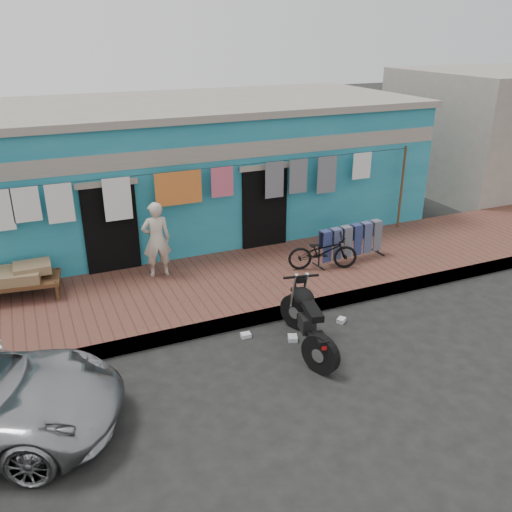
{
  "coord_description": "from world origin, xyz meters",
  "views": [
    {
      "loc": [
        -3.68,
        -6.4,
        5.03
      ],
      "look_at": [
        0.0,
        2.0,
        1.15
      ],
      "focal_mm": 38.0,
      "sensor_mm": 36.0,
      "label": 1
    }
  ],
  "objects": [
    {
      "name": "seated_person",
      "position": [
        -1.42,
        3.82,
        1.05
      ],
      "size": [
        0.6,
        0.42,
        1.59
      ],
      "primitive_type": "imported",
      "rotation": [
        0.0,
        0.0,
        3.07
      ],
      "color": "beige",
      "rests_on": "sidewalk"
    },
    {
      "name": "sidewalk",
      "position": [
        0.0,
        3.0,
        0.12
      ],
      "size": [
        28.0,
        3.0,
        0.25
      ],
      "primitive_type": "cube",
      "color": "brown",
      "rests_on": "ground"
    },
    {
      "name": "clothesline",
      "position": [
        -0.46,
        4.25,
        1.83
      ],
      "size": [
        10.06,
        0.06,
        2.1
      ],
      "color": "brown",
      "rests_on": "sidewalk"
    },
    {
      "name": "neighbor_right",
      "position": [
        11.0,
        7.0,
        1.9
      ],
      "size": [
        6.0,
        5.0,
        3.8
      ],
      "primitive_type": "cube",
      "color": "#9E9384",
      "rests_on": "ground"
    },
    {
      "name": "jeans_rack",
      "position": [
        2.67,
        2.92,
        0.67
      ],
      "size": [
        1.8,
        0.65,
        0.84
      ],
      "primitive_type": null,
      "rotation": [
        0.0,
        0.0,
        0.09
      ],
      "color": "black",
      "rests_on": "sidewalk"
    },
    {
      "name": "motorcycle",
      "position": [
        0.27,
        0.45,
        0.57
      ],
      "size": [
        1.35,
        2.02,
        1.14
      ],
      "primitive_type": null,
      "rotation": [
        0.0,
        0.0,
        -0.21
      ],
      "color": "black",
      "rests_on": "ground"
    },
    {
      "name": "litter_b",
      "position": [
        1.27,
        0.97,
        0.04
      ],
      "size": [
        0.2,
        0.19,
        0.08
      ],
      "primitive_type": "cube",
      "rotation": [
        0.0,
        0.0,
        0.61
      ],
      "color": "silver",
      "rests_on": "ground"
    },
    {
      "name": "litter_c",
      "position": [
        0.16,
        0.78,
        0.04
      ],
      "size": [
        0.22,
        0.24,
        0.08
      ],
      "primitive_type": "cube",
      "rotation": [
        0.0,
        0.0,
        1.2
      ],
      "color": "silver",
      "rests_on": "ground"
    },
    {
      "name": "building",
      "position": [
        -0.0,
        6.99,
        1.69
      ],
      "size": [
        12.2,
        5.2,
        3.36
      ],
      "color": "teal",
      "rests_on": "ground"
    },
    {
      "name": "bicycle",
      "position": [
        1.88,
        2.75,
        0.72
      ],
      "size": [
        1.55,
        0.96,
        0.95
      ],
      "primitive_type": "imported",
      "rotation": [
        0.0,
        0.0,
        1.25
      ],
      "color": "black",
      "rests_on": "sidewalk"
    },
    {
      "name": "ground",
      "position": [
        0.0,
        0.0,
        0.0
      ],
      "size": [
        80.0,
        80.0,
        0.0
      ],
      "primitive_type": "plane",
      "color": "black",
      "rests_on": "ground"
    },
    {
      "name": "litter_a",
      "position": [
        -0.55,
        1.2,
        0.04
      ],
      "size": [
        0.18,
        0.14,
        0.08
      ],
      "primitive_type": "cube",
      "rotation": [
        0.0,
        0.0,
        -0.06
      ],
      "color": "silver",
      "rests_on": "ground"
    },
    {
      "name": "curb",
      "position": [
        0.0,
        1.55,
        0.12
      ],
      "size": [
        28.0,
        0.1,
        0.25
      ],
      "primitive_type": "cube",
      "color": "gray",
      "rests_on": "ground"
    },
    {
      "name": "charpoy",
      "position": [
        -4.2,
        3.94,
        0.55
      ],
      "size": [
        2.03,
        1.33,
        0.61
      ],
      "primitive_type": null,
      "rotation": [
        0.0,
        0.0,
        -0.13
      ],
      "color": "brown",
      "rests_on": "sidewalk"
    }
  ]
}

